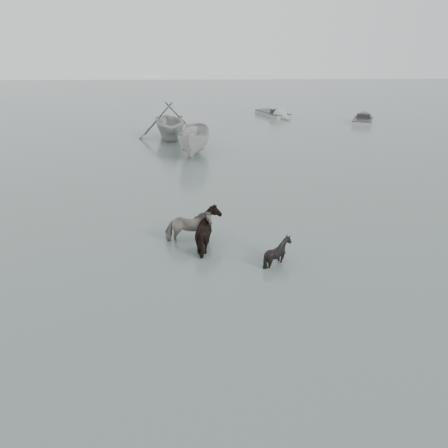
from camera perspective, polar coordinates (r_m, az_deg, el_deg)
The scene contains 8 objects.
ground at distance 15.60m, azimuth -6.54°, elevation -3.48°, with size 140.00×140.00×0.00m, color #54645F.
pony_pinto at distance 15.91m, azimuth -4.71°, elevation 0.01°, with size 0.78×1.71×1.44m, color black.
pony_dark at distance 15.47m, azimuth -1.78°, elevation -0.15°, with size 1.66×1.42×1.67m, color black.
pony_black at distance 14.56m, azimuth 7.06°, elevation -2.98°, with size 0.94×1.06×1.16m, color black.
rowboat_trail at distance 33.34m, azimuth -7.15°, elevation 13.43°, with size 4.72×5.47×2.88m, color #AAADAA.
boat_small at distance 28.56m, azimuth -3.86°, elevation 10.96°, with size 1.87×4.98×1.92m, color #AFAFAA.
skiff_port at distance 41.49m, azimuth 17.69°, elevation 12.94°, with size 4.40×1.60×0.75m, color #9A9C9A, non-canonical shape.
skiff_mid at distance 43.88m, azimuth 6.39°, elevation 14.35°, with size 5.94×1.60×0.75m, color gray, non-canonical shape.
Camera 1 is at (1.25, -13.91, 6.94)m, focal length 35.00 mm.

